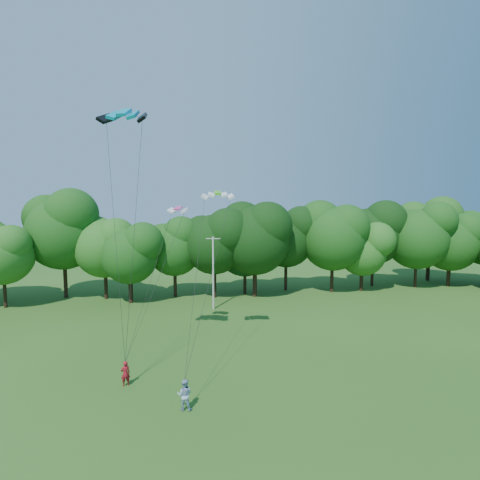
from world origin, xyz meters
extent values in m
cylinder|color=beige|center=(1.35, 29.32, 4.12)|extent=(0.21, 0.21, 8.24)
cube|color=beige|center=(1.35, 29.32, 8.03)|extent=(1.62, 0.47, 0.08)
imported|color=maroon|center=(-6.20, 12.34, 0.82)|extent=(0.70, 0.58, 1.65)
imported|color=#9CB5D8|center=(-2.49, 8.75, 0.91)|extent=(1.01, 0.87, 1.81)
cube|color=#058CAC|center=(-6.12, 14.78, 17.97)|extent=(3.40, 2.17, 0.82)
cube|color=#4FD620|center=(0.48, 17.32, 12.71)|extent=(2.60, 1.34, 0.40)
cube|color=#DF3E92|center=(-2.55, 20.49, 11.48)|extent=(1.88, 1.38, 0.36)
cylinder|color=black|center=(6.26, 36.02, 2.18)|extent=(0.45, 0.45, 4.35)
ellipsoid|color=black|center=(6.26, 36.02, 7.91)|extent=(8.70, 8.70, 9.49)
cylinder|color=#321F14|center=(35.98, 39.48, 2.41)|extent=(0.50, 0.50, 4.83)
ellipsoid|color=#204F18|center=(35.98, 39.48, 8.78)|extent=(9.66, 9.66, 10.54)
camera|label=1|loc=(-2.95, -12.03, 11.77)|focal=28.00mm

